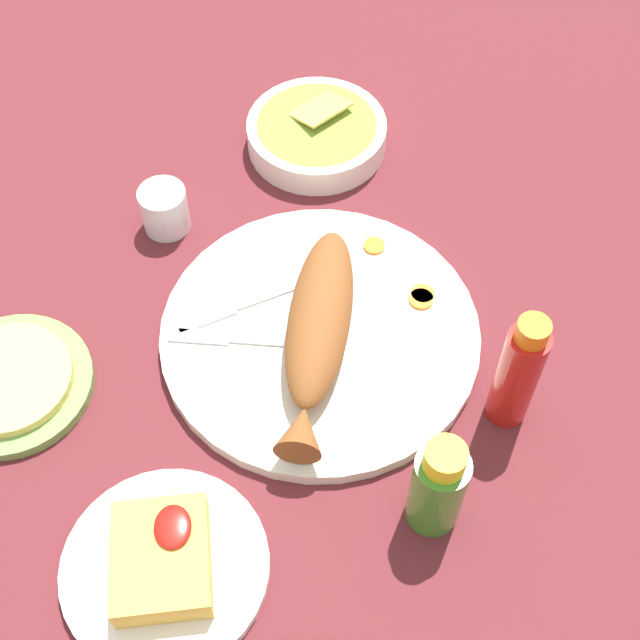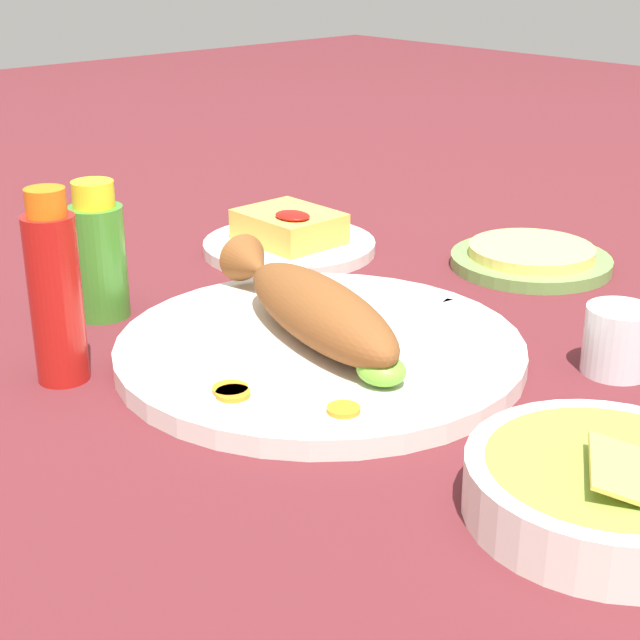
% 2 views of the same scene
% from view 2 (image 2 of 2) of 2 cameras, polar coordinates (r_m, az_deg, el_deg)
% --- Properties ---
extents(ground_plane, '(4.00, 4.00, 0.00)m').
position_cam_2_polar(ground_plane, '(0.89, 0.00, -2.28)').
color(ground_plane, '#561E23').
extents(main_plate, '(0.37, 0.37, 0.02)m').
position_cam_2_polar(main_plate, '(0.88, 0.00, -1.74)').
color(main_plate, silver).
rests_on(main_plate, ground_plane).
extents(fried_fish, '(0.30, 0.13, 0.06)m').
position_cam_2_polar(fried_fish, '(0.88, -0.55, 0.88)').
color(fried_fish, brown).
rests_on(fried_fish, main_plate).
extents(fork_near, '(0.05, 0.18, 0.00)m').
position_cam_2_polar(fork_near, '(0.94, 4.12, 0.48)').
color(fork_near, silver).
rests_on(fork_near, main_plate).
extents(fork_far, '(0.07, 0.18, 0.00)m').
position_cam_2_polar(fork_far, '(0.91, 5.92, -0.47)').
color(fork_far, silver).
rests_on(fork_far, main_plate).
extents(carrot_slice_near, '(0.03, 0.03, 0.00)m').
position_cam_2_polar(carrot_slice_near, '(0.79, -5.24, -4.04)').
color(carrot_slice_near, orange).
rests_on(carrot_slice_near, main_plate).
extents(carrot_slice_mid, '(0.03, 0.03, 0.00)m').
position_cam_2_polar(carrot_slice_mid, '(0.78, -5.08, -4.29)').
color(carrot_slice_mid, orange).
rests_on(carrot_slice_mid, main_plate).
extents(carrot_slice_far, '(0.03, 0.03, 0.00)m').
position_cam_2_polar(carrot_slice_far, '(0.75, 1.38, -5.22)').
color(carrot_slice_far, orange).
rests_on(carrot_slice_far, main_plate).
extents(lime_wedge_main, '(0.04, 0.04, 0.02)m').
position_cam_2_polar(lime_wedge_main, '(0.80, 3.57, -2.91)').
color(lime_wedge_main, '#6BB233').
rests_on(lime_wedge_main, main_plate).
extents(hot_sauce_bottle_red, '(0.04, 0.04, 0.17)m').
position_cam_2_polar(hot_sauce_bottle_red, '(0.85, -15.15, 1.57)').
color(hot_sauce_bottle_red, '#B21914').
rests_on(hot_sauce_bottle_red, ground_plane).
extents(hot_sauce_bottle_green, '(0.05, 0.05, 0.14)m').
position_cam_2_polar(hot_sauce_bottle_green, '(0.99, -12.76, 3.72)').
color(hot_sauce_bottle_green, '#3D8428').
rests_on(hot_sauce_bottle_green, ground_plane).
extents(salt_cup, '(0.06, 0.06, 0.06)m').
position_cam_2_polar(salt_cup, '(0.89, 16.92, -1.36)').
color(salt_cup, silver).
rests_on(salt_cup, ground_plane).
extents(side_plate_fries, '(0.21, 0.21, 0.01)m').
position_cam_2_polar(side_plate_fries, '(1.18, -1.80, 4.29)').
color(side_plate_fries, silver).
rests_on(side_plate_fries, ground_plane).
extents(fries_pile, '(0.11, 0.09, 0.04)m').
position_cam_2_polar(fries_pile, '(1.17, -1.80, 5.48)').
color(fries_pile, gold).
rests_on(fries_pile, side_plate_fries).
extents(guacamole_bowl, '(0.19, 0.19, 0.05)m').
position_cam_2_polar(guacamole_bowl, '(0.68, 16.34, -9.28)').
color(guacamole_bowl, white).
rests_on(guacamole_bowl, ground_plane).
extents(tortilla_plate, '(0.18, 0.18, 0.01)m').
position_cam_2_polar(tortilla_plate, '(1.15, 12.16, 3.33)').
color(tortilla_plate, '#6B9E4C').
rests_on(tortilla_plate, ground_plane).
extents(tortilla_stack, '(0.14, 0.14, 0.01)m').
position_cam_2_polar(tortilla_stack, '(1.14, 12.21, 3.95)').
color(tortilla_stack, '#E0C666').
rests_on(tortilla_stack, tortilla_plate).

